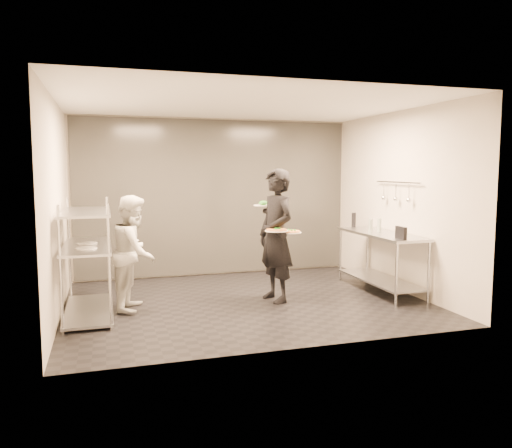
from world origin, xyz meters
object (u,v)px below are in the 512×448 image
object	(u,v)px
pizza_plate_far	(291,232)
salad_plate	(263,204)
prep_counter	(381,251)
waiter	(276,235)
bottle_clear	(379,225)
bottle_dark	(354,220)
pass_rack	(87,256)
chef	(134,252)
bottle_green	(371,226)
pizza_plate_near	(277,230)
pos_monitor	(401,233)

from	to	relation	value
pizza_plate_far	salad_plate	world-z (taller)	salad_plate
prep_counter	waiter	bearing A→B (deg)	-177.50
pizza_plate_far	bottle_clear	distance (m)	1.65
bottle_clear	bottle_dark	xyz separation A→B (m)	(-0.07, 0.71, 0.02)
pass_rack	chef	size ratio (longest dim) A/B	1.03
waiter	bottle_dark	world-z (taller)	waiter
pass_rack	salad_plate	bearing A→B (deg)	5.32
pass_rack	bottle_green	xyz separation A→B (m)	(4.13, -0.01, 0.26)
pass_rack	pizza_plate_far	distance (m)	2.76
chef	bottle_green	bearing A→B (deg)	-76.86
salad_plate	pizza_plate_far	bearing A→B (deg)	-61.72
pizza_plate_near	pizza_plate_far	distance (m)	0.24
prep_counter	pizza_plate_far	xyz separation A→B (m)	(-1.59, -0.25, 0.40)
pizza_plate_near	pizza_plate_far	xyz separation A→B (m)	(0.23, 0.05, -0.04)
waiter	pos_monitor	bearing A→B (deg)	55.37
pass_rack	prep_counter	world-z (taller)	pass_rack
chef	bottle_dark	xyz separation A→B (m)	(3.68, 0.71, 0.27)
pizza_plate_far	pos_monitor	bearing A→B (deg)	-17.69
prep_counter	waiter	size ratio (longest dim) A/B	0.94
prep_counter	bottle_dark	distance (m)	0.90
bottle_green	bottle_clear	size ratio (longest dim) A/B	1.04
chef	pos_monitor	distance (m)	3.71
pizza_plate_far	waiter	bearing A→B (deg)	132.73
pizza_plate_near	salad_plate	size ratio (longest dim) A/B	1.14
chef	bottle_clear	world-z (taller)	chef
pass_rack	prep_counter	size ratio (longest dim) A/B	0.89
bottle_green	bottle_dark	world-z (taller)	bottle_dark
pass_rack	salad_plate	size ratio (longest dim) A/B	5.61
pass_rack	salad_plate	xyz separation A→B (m)	(2.48, 0.23, 0.62)
waiter	pos_monitor	distance (m)	1.76
waiter	salad_plate	size ratio (longest dim) A/B	6.68
pass_rack	salad_plate	distance (m)	2.57
chef	pos_monitor	xyz separation A→B (m)	(3.61, -0.81, 0.23)
chef	pos_monitor	size ratio (longest dim) A/B	6.25
prep_counter	pizza_plate_near	bearing A→B (deg)	-170.70
chef	salad_plate	world-z (taller)	chef
pizza_plate_near	pos_monitor	bearing A→B (deg)	-13.89
salad_plate	bottle_dark	world-z (taller)	salad_plate
pass_rack	pos_monitor	size ratio (longest dim) A/B	6.45
chef	pizza_plate_far	distance (m)	2.18
pass_rack	prep_counter	bearing A→B (deg)	0.03
bottle_green	chef	bearing A→B (deg)	178.28
pass_rack	bottle_dark	distance (m)	4.36
pos_monitor	waiter	bearing A→B (deg)	162.46
prep_counter	chef	size ratio (longest dim) A/B	1.16
pizza_plate_far	pizza_plate_near	bearing A→B (deg)	-168.33
chef	pizza_plate_far	size ratio (longest dim) A/B	5.31
salad_plate	pizza_plate_near	bearing A→B (deg)	-87.25
pass_rack	pos_monitor	distance (m)	4.28
waiter	pizza_plate_near	bearing A→B (deg)	-30.98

